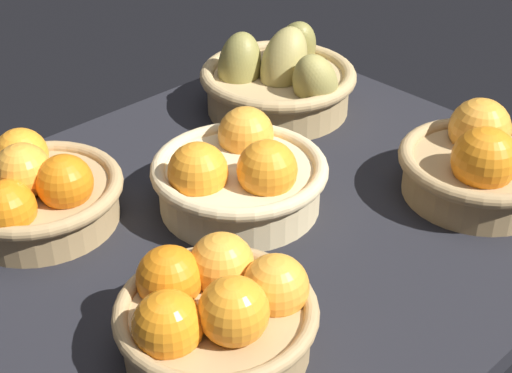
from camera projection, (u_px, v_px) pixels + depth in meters
The scene contains 6 objects.
market_tray at pixel (258, 220), 100.32cm from camera, with size 84.00×72.00×3.00cm, color black.
basket_far_right_pears at pixel (279, 80), 120.76cm from camera, with size 24.64×24.64×15.11cm.
basket_near_right at pixel (479, 164), 100.43cm from camera, with size 21.38×21.38×11.65cm.
basket_center at pixel (239, 175), 98.03cm from camera, with size 22.75×22.75×11.19cm.
basket_far_left at pixel (36, 192), 94.88cm from camera, with size 21.37×21.37×11.34cm.
basket_near_left at pixel (216, 312), 76.56cm from camera, with size 20.63×20.63×10.90cm.
Camera 1 is at (-56.94, -58.61, 59.85)cm, focal length 53.81 mm.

